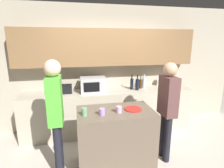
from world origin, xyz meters
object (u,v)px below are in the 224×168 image
bottle_2 (141,84)px  cup_2 (84,112)px  cup_1 (102,112)px  bottle_3 (144,83)px  microwave (93,85)px  plate_on_island (133,109)px  bottle_1 (137,84)px  potted_plant (167,79)px  bottle_0 (132,84)px  toaster (65,89)px  person_center (168,104)px  person_left (56,110)px  cup_0 (119,109)px

bottle_2 → cup_2: 1.83m
cup_1 → bottle_3: bearing=48.9°
microwave → plate_on_island: (0.49, -1.15, -0.13)m
bottle_1 → cup_2: bottle_1 is taller
potted_plant → bottle_1: bearing=-175.3°
cup_1 → bottle_0: bearing=56.3°
toaster → cup_1: toaster is taller
bottle_1 → person_center: size_ratio=0.20×
bottle_3 → bottle_1: bearing=-147.4°
bottle_2 → person_left: (-1.70, -1.20, 0.00)m
toaster → cup_0: bearing=-56.4°
microwave → plate_on_island: 1.25m
cup_0 → cup_2: bearing=-179.2°
bottle_1 → cup_0: 1.35m
bottle_1 → cup_1: bearing=-128.4°
plate_on_island → bottle_2: bearing=64.4°
microwave → person_left: (-0.64, -1.14, -0.04)m
microwave → bottle_3: 1.16m
microwave → person_left: person_left is taller
potted_plant → cup_2: size_ratio=3.41×
microwave → cup_0: size_ratio=5.46×
bottle_3 → cup_0: bearing=-125.1°
microwave → person_center: 1.56m
microwave → toaster: microwave is taller
person_left → toaster: bearing=175.7°
toaster → person_center: bearing=-34.8°
plate_on_island → person_left: 1.13m
toaster → cup_1: 1.37m
bottle_3 → plate_on_island: 1.40m
bottle_0 → person_center: person_center is taller
bottle_3 → cup_2: bottle_3 is taller
microwave → cup_1: microwave is taller
bottle_1 → cup_0: bearing=-121.0°
potted_plant → bottle_0: (-0.83, 0.02, -0.07)m
cup_0 → cup_1: bearing=-171.6°
cup_1 → person_left: 0.64m
bottle_0 → cup_0: 1.37m
cup_2 → person_left: size_ratio=0.07×
toaster → bottle_0: size_ratio=0.79×
potted_plant → cup_1: 2.10m
potted_plant → cup_2: 2.29m
person_center → bottle_1: bearing=6.2°
toaster → cup_1: size_ratio=2.67×
toaster → plate_on_island: size_ratio=1.00×
cup_1 → person_left: size_ratio=0.06×
bottle_3 → bottle_2: bearing=-167.2°
cup_2 → plate_on_island: bearing=5.9°
bottle_1 → cup_2: bearing=-135.6°
bottle_2 → cup_0: bottle_2 is taller
bottle_2 → bottle_3: size_ratio=0.87×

